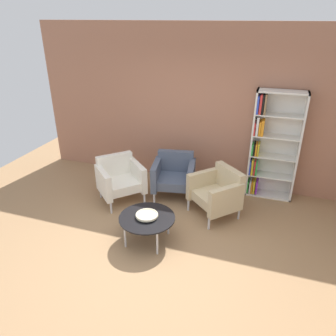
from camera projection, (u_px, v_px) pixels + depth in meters
ground_plane at (155, 257)px, 4.37m from camera, size 8.32×8.32×0.00m
brick_back_panel at (201, 108)px, 5.85m from camera, size 6.40×0.12×2.90m
bookshelf_tall at (270, 145)px, 5.52m from camera, size 0.80×0.30×1.90m
coffee_table_low at (147, 219)px, 4.55m from camera, size 0.80×0.80×0.40m
decorative_bowl at (147, 215)px, 4.52m from camera, size 0.32×0.32×0.05m
armchair_by_bookshelf at (218, 192)px, 5.16m from camera, size 0.95×0.95×0.78m
armchair_corner_red at (120, 178)px, 5.58m from camera, size 0.95×0.95×0.78m
armchair_spare_guest at (174, 175)px, 5.70m from camera, size 0.82×0.77×0.78m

